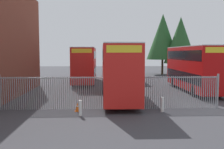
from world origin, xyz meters
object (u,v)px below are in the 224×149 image
Objects in this scene: double_decker_bus_far_back at (122,62)px; double_decker_bus_behind_fence_right at (85,64)px; double_decker_bus_near_gate at (118,70)px; bollard_center_front at (162,105)px; traffic_cone_by_gate at (77,107)px; double_decker_bus_behind_fence_left at (194,67)px; bollard_near_left at (80,108)px.

double_decker_bus_behind_fence_right is at bearing -133.07° from double_decker_bus_far_back.
double_decker_bus_behind_fence_right is at bearing 106.07° from double_decker_bus_near_gate.
bollard_center_front is (0.82, -21.99, -1.95)m from double_decker_bus_far_back.
bollard_center_front is 5.45m from traffic_cone_by_gate.
bollard_center_front is (5.93, -16.52, -1.95)m from double_decker_bus_behind_fence_right.
double_decker_bus_behind_fence_left and double_decker_bus_behind_fence_right have the same top height.
bollard_near_left is at bearing -136.51° from double_decker_bus_behind_fence_left.
double_decker_bus_behind_fence_left is 1.00× the size of double_decker_bus_far_back.
double_decker_bus_far_back is at bearing 79.27° from bollard_near_left.
double_decker_bus_behind_fence_right is at bearing 109.75° from bollard_center_front.
double_decker_bus_far_back is at bearing 46.93° from double_decker_bus_behind_fence_right.
double_decker_bus_behind_fence_right is (-11.12, 7.59, 0.00)m from double_decker_bus_behind_fence_left.
double_decker_bus_behind_fence_right is at bearing 145.70° from double_decker_bus_behind_fence_left.
bollard_near_left is (0.78, -17.39, -1.95)m from double_decker_bus_behind_fence_right.
bollard_near_left is 5.22m from bollard_center_front.
double_decker_bus_far_back is (5.12, 5.47, 0.00)m from double_decker_bus_behind_fence_right.
bollard_center_front is (2.52, -4.67, -1.95)m from double_decker_bus_near_gate.
double_decker_bus_near_gate is at bearing 118.33° from bollard_center_front.
double_decker_bus_near_gate is at bearing -73.93° from double_decker_bus_behind_fence_right.
bollard_center_front is at bearing -87.88° from double_decker_bus_far_back.
double_decker_bus_behind_fence_left is at bearing 43.49° from bollard_near_left.
bollard_near_left and bollard_center_front have the same top height.
bollard_near_left is at bearing -77.30° from traffic_cone_by_gate.
double_decker_bus_near_gate is 12.33m from double_decker_bus_behind_fence_right.
traffic_cone_by_gate is at bearing -124.27° from double_decker_bus_near_gate.
double_decker_bus_near_gate is at bearing -151.05° from double_decker_bus_behind_fence_left.
bollard_near_left is 1.61× the size of traffic_cone_by_gate.
double_decker_bus_near_gate and double_decker_bus_far_back have the same top height.
double_decker_bus_behind_fence_left is 11.38× the size of bollard_center_front.
double_decker_bus_behind_fence_right is (-3.41, 11.85, 0.00)m from double_decker_bus_near_gate.
double_decker_bus_near_gate is 1.00× the size of double_decker_bus_behind_fence_left.
bollard_center_front reaches higher than traffic_cone_by_gate.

